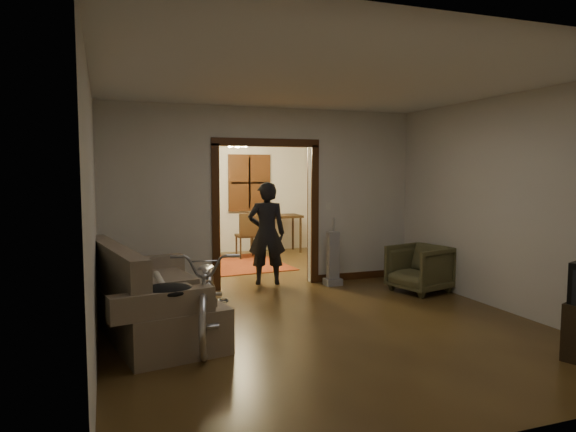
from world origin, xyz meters
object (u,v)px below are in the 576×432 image
person (267,233)px  desk (276,234)px  bicycle (208,292)px  armchair (420,268)px  sofa (153,289)px  locker (155,211)px

person → desk: bearing=-96.4°
bicycle → armchair: bearing=30.7°
sofa → person: person is taller
desk → sofa: bearing=-131.2°
armchair → locker: 5.70m
sofa → desk: 5.86m
sofa → bicycle: size_ratio=1.14×
armchair → person: person is taller
sofa → person: 2.79m
bicycle → person: person is taller
bicycle → locker: (-0.04, 5.56, 0.48)m
person → sofa: bearing=59.8°
locker → desk: locker is taller
person → locker: (-1.44, 3.20, 0.16)m
desk → armchair: bearing=-87.9°
locker → desk: bearing=-16.1°
sofa → desk: (3.11, 4.96, -0.10)m
desk → locker: bearing=166.5°
locker → desk: (2.60, -0.20, -0.58)m
bicycle → person: size_ratio=1.18×
bicycle → locker: size_ratio=0.98×
sofa → bicycle: (0.55, -0.39, 0.00)m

